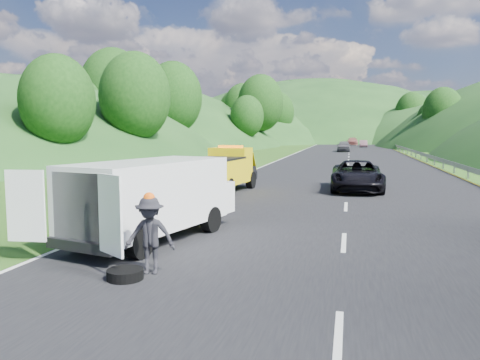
% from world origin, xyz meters
% --- Properties ---
extents(ground, '(320.00, 320.00, 0.00)m').
position_xyz_m(ground, '(0.00, 0.00, 0.00)').
color(ground, '#38661E').
rests_on(ground, ground).
extents(road_surface, '(14.00, 200.00, 0.02)m').
position_xyz_m(road_surface, '(3.00, 40.00, 0.01)').
color(road_surface, black).
rests_on(road_surface, ground).
extents(guardrail, '(0.06, 140.00, 1.52)m').
position_xyz_m(guardrail, '(10.30, 52.50, 0.00)').
color(guardrail, gray).
rests_on(guardrail, ground).
extents(tree_line_left, '(14.00, 140.00, 14.00)m').
position_xyz_m(tree_line_left, '(-19.00, 60.00, 0.00)').
color(tree_line_left, '#255318').
rests_on(tree_line_left, ground).
extents(hills_backdrop, '(201.00, 288.60, 44.00)m').
position_xyz_m(hills_backdrop, '(6.50, 134.70, 0.00)').
color(hills_backdrop, '#2D5B23').
rests_on(hills_backdrop, ground).
extents(tow_truck, '(2.33, 5.33, 2.23)m').
position_xyz_m(tow_truck, '(-2.79, 7.30, 1.09)').
color(tow_truck, black).
rests_on(tow_truck, ground).
extents(white_van, '(3.98, 6.52, 2.16)m').
position_xyz_m(white_van, '(-2.01, -2.83, 1.22)').
color(white_van, black).
rests_on(white_van, ground).
extents(woman, '(0.53, 0.65, 1.58)m').
position_xyz_m(woman, '(-3.43, 1.62, 0.00)').
color(woman, white).
rests_on(woman, ground).
extents(child, '(0.51, 0.42, 0.96)m').
position_xyz_m(child, '(-1.98, -1.37, 0.00)').
color(child, tan).
rests_on(child, ground).
extents(worker, '(1.12, 0.77, 1.60)m').
position_xyz_m(worker, '(-0.86, -5.67, 0.00)').
color(worker, black).
rests_on(worker, ground).
extents(suitcase, '(0.42, 0.34, 0.60)m').
position_xyz_m(suitcase, '(-4.90, 0.98, 0.30)').
color(suitcase, '#655D4C').
rests_on(suitcase, ground).
extents(spare_tire, '(0.72, 0.72, 0.20)m').
position_xyz_m(spare_tire, '(-1.19, -6.15, 0.00)').
color(spare_tire, black).
rests_on(spare_tire, ground).
extents(passing_suv, '(2.53, 5.36, 1.48)m').
position_xyz_m(passing_suv, '(3.47, 9.30, 0.00)').
color(passing_suv, black).
rests_on(passing_suv, ground).
extents(dist_car_a, '(1.83, 4.56, 1.55)m').
position_xyz_m(dist_car_a, '(2.25, 53.77, 0.00)').
color(dist_car_a, '#444347').
rests_on(dist_car_a, ground).
extents(dist_car_b, '(1.35, 3.88, 1.28)m').
position_xyz_m(dist_car_b, '(5.50, 73.60, 0.00)').
color(dist_car_b, '#6A4751').
rests_on(dist_car_b, ground).
extents(dist_car_c, '(2.18, 5.37, 1.56)m').
position_xyz_m(dist_car_c, '(3.61, 86.13, 0.00)').
color(dist_car_c, brown).
rests_on(dist_car_c, ground).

